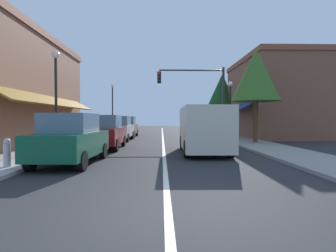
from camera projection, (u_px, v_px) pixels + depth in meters
name	position (u px, v px, depth m)	size (l,w,h in m)	color
ground_plane	(163.00, 139.00, 22.55)	(80.00, 80.00, 0.00)	#28282B
sidewalk_left	(93.00, 138.00, 22.42)	(2.60, 56.00, 0.12)	#A39E99
sidewalk_right	(232.00, 138.00, 22.68)	(2.60, 56.00, 0.12)	gray
lane_center_stripe	(163.00, 139.00, 22.55)	(0.14, 52.00, 0.01)	silver
storefront_left_block	(2.00, 89.00, 16.26)	(6.22, 14.20, 6.62)	#8E5B42
storefront_right_block	(272.00, 98.00, 24.68)	(6.70, 10.20, 6.73)	brown
parked_car_nearest_left	(71.00, 139.00, 9.89)	(1.88, 4.15, 1.77)	#0F4C33
parked_car_second_left	(105.00, 132.00, 14.83)	(1.79, 4.10, 1.77)	maroon
parked_car_third_left	(119.00, 128.00, 20.45)	(1.86, 4.14, 1.77)	#B7BABF
parked_car_far_left	(126.00, 127.00, 24.61)	(1.82, 4.12, 1.77)	brown
van_in_lane	(204.00, 128.00, 13.06)	(2.07, 5.21, 2.12)	beige
traffic_signal_mast_arm	(200.00, 90.00, 22.41)	(5.33, 0.50, 5.66)	#333333
street_lamp_left_near	(56.00, 84.00, 13.08)	(0.36, 0.36, 4.72)	black
street_lamp_right_mid	(230.00, 100.00, 20.94)	(0.36, 0.36, 4.31)	black
street_lamp_left_far	(112.00, 101.00, 28.41)	(0.36, 0.36, 5.10)	black
tree_right_near	(256.00, 75.00, 17.62)	(2.99, 2.99, 5.96)	#4C331E
tree_right_far	(222.00, 91.00, 30.14)	(3.37, 3.37, 6.35)	#4C331E
fire_hydrant	(7.00, 153.00, 8.66)	(0.22, 0.22, 0.87)	#B2B2B7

